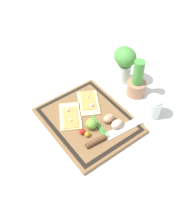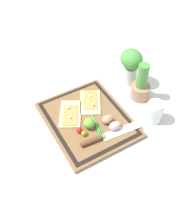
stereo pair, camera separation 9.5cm
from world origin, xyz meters
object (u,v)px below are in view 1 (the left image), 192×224
Objects in this scene: cherry_tomato_red at (82,132)px; herb_pot at (137,83)px; pizza_slice_far at (89,102)px; sauce_jar at (153,108)px; egg_brown at (109,118)px; pizza_slice_near at (70,116)px; herb_glass at (125,62)px; lime at (91,124)px; knife at (105,137)px; cherry_tomato_yellow at (87,134)px; egg_pink at (117,124)px.

herb_pot reaches higher than cherry_tomato_red.
pizza_slice_far is 0.31m from sauce_jar.
sauce_jar is at bearing 68.75° from egg_brown.
pizza_slice_near is 0.12m from pizza_slice_far.
sauce_jar is 0.29m from herb_glass.
pizza_slice_near is 0.12m from lime.
lime is 0.25× the size of herb_pot.
egg_brown is at bearing 44.89° from pizza_slice_near.
cherry_tomato_yellow reaches higher than knife.
cherry_tomato_red is (0.13, -0.13, 0.01)m from pizza_slice_far.
sauce_jar reaches higher than cherry_tomato_yellow.
sauce_jar is at bearing 42.81° from pizza_slice_far.
cherry_tomato_yellow is (0.03, -0.04, -0.01)m from lime.
egg_brown is 0.33m from herb_glass.
pizza_slice_near is at bearing -159.36° from lime.
egg_pink is 0.26m from herb_pot.
knife is 0.34m from herb_pot.
herb_pot reaches higher than egg_brown.
pizza_slice_near is at bearing -98.15° from herb_pot.
knife is 5.09× the size of egg_pink.
cherry_tomato_yellow is (-0.04, -0.14, -0.01)m from egg_pink.
cherry_tomato_red is 0.03m from cherry_tomato_yellow.
cherry_tomato_yellow is (0.03, 0.01, -0.00)m from cherry_tomato_red.
pizza_slice_near is 0.39m from sauce_jar.
egg_pink reaches higher than knife.
pizza_slice_near is 3.36× the size of egg_pink.
lime is 0.49× the size of sauce_jar.
pizza_slice_near is at bearing -79.91° from pizza_slice_far.
herb_glass reaches higher than lime.
sauce_jar reaches higher than cherry_tomato_red.
egg_brown is at bearing -53.29° from herb_glass.
herb_pot is at bearing 98.95° from cherry_tomato_red.
egg_pink is 0.55× the size of sauce_jar.
sauce_jar is at bearing 78.21° from cherry_tomato_yellow.
lime is at bearing -125.29° from egg_pink.
egg_brown is 0.09m from lime.
pizza_slice_far is at bearing 162.81° from knife.
pizza_slice_near and pizza_slice_far have the same top height.
pizza_slice_near reaches higher than knife.
cherry_tomato_red is at bearing -44.72° from pizza_slice_far.
cherry_tomato_yellow is (0.16, -0.12, 0.01)m from pizza_slice_far.
cherry_tomato_yellow is (0.14, -0.00, 0.01)m from pizza_slice_near.
cherry_tomato_yellow is at bearing -62.37° from herb_glass.
sauce_jar is at bearing 80.99° from egg_pink.
cherry_tomato_yellow is at bearing -134.66° from knife.
knife is 5.70× the size of lime.
sauce_jar is (0.01, 0.28, 0.02)m from knife.
herb_pot is (0.07, 0.25, 0.05)m from pizza_slice_far.
knife is at bearing -77.68° from egg_pink.
egg_brown is 0.05m from egg_pink.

